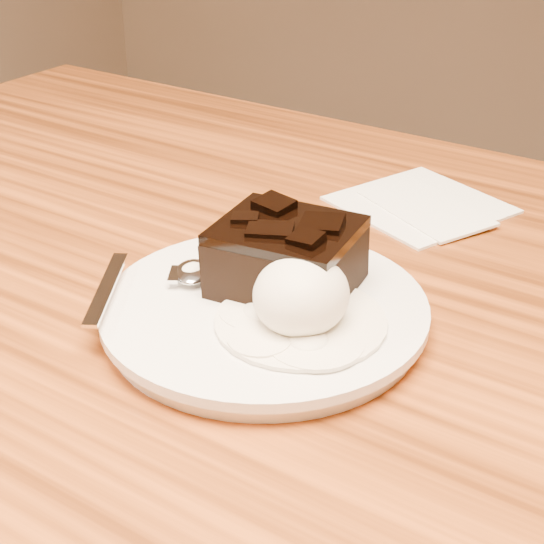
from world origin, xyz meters
The scene contains 9 objects.
plate centered at (0.06, -0.04, 0.76)m, with size 0.24×0.24×0.02m, color white.
brownie centered at (0.06, -0.01, 0.79)m, with size 0.10×0.08×0.05m, color black.
ice_cream_scoop centered at (0.10, -0.05, 0.79)m, with size 0.06×0.07×0.05m, color white.
melt_puddle centered at (0.10, -0.05, 0.77)m, with size 0.12×0.12×0.00m, color white.
spoon centered at (0.00, -0.04, 0.77)m, with size 0.03×0.16×0.01m, color silver, non-canonical shape.
napkin centered at (0.06, 0.22, 0.75)m, with size 0.14×0.14×0.01m, color white.
crumb_a centered at (0.11, -0.08, 0.77)m, with size 0.01×0.01×0.00m, color black.
crumb_b centered at (0.11, -0.04, 0.77)m, with size 0.01×0.01×0.00m, color black.
crumb_c centered at (0.09, -0.09, 0.77)m, with size 0.01×0.00×0.00m, color black.
Camera 1 is at (0.35, -0.46, 1.08)m, focal length 54.77 mm.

